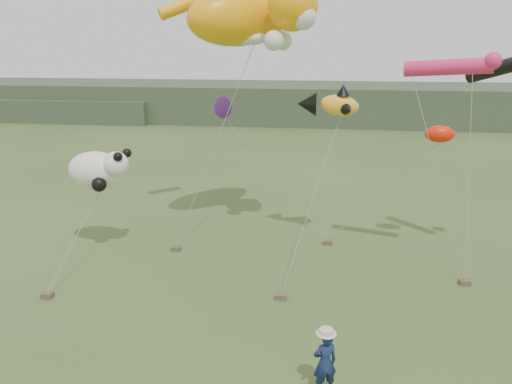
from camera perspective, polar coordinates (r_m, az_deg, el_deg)
ground at (r=15.22m, az=1.14°, el=-17.57°), size 120.00×120.00×0.00m
headland at (r=57.74m, az=3.38°, el=10.12°), size 90.00×13.00×4.00m
festival_attendant at (r=13.34m, az=7.88°, el=-18.76°), size 0.74×0.63×1.74m
sandbag_anchors at (r=19.55m, az=0.61°, el=-8.96°), size 15.10×6.53×0.19m
cat_kite at (r=22.02m, az=-0.44°, el=19.60°), size 7.16×5.78×3.12m
fish_kite at (r=20.99m, az=8.18°, el=9.92°), size 2.61×1.76×1.37m
tube_kites at (r=20.17m, az=24.80°, el=12.98°), size 5.45×3.17×1.40m
panda_kite at (r=21.62m, az=-17.53°, el=2.49°), size 2.71×1.75×1.68m
misc_kites at (r=22.31m, az=8.11°, el=8.14°), size 10.50×2.90×1.52m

